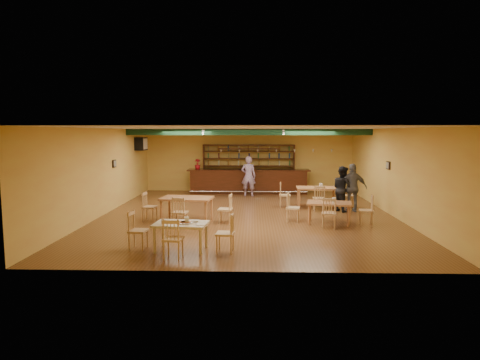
{
  "coord_description": "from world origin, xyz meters",
  "views": [
    {
      "loc": [
        0.19,
        -14.35,
        2.87
      ],
      "look_at": [
        -0.27,
        0.6,
        1.15
      ],
      "focal_mm": 31.28,
      "sensor_mm": 36.0,
      "label": 1
    }
  ],
  "objects_px": {
    "near_table": "(181,237)",
    "patron_right_a": "(342,189)",
    "bar_counter": "(249,181)",
    "dining_table_b": "(317,197)",
    "dining_table_c": "(187,210)",
    "patron_bar": "(249,176)",
    "dining_table_d": "(329,213)"
  },
  "relations": [
    {
      "from": "dining_table_d",
      "to": "patron_right_a",
      "type": "distance_m",
      "value": 2.3
    },
    {
      "from": "dining_table_c",
      "to": "near_table",
      "type": "distance_m",
      "value": 3.24
    },
    {
      "from": "dining_table_d",
      "to": "patron_right_a",
      "type": "xyz_separation_m",
      "value": [
        0.85,
        2.09,
        0.49
      ]
    },
    {
      "from": "dining_table_d",
      "to": "dining_table_b",
      "type": "bearing_deg",
      "value": 99.28
    },
    {
      "from": "dining_table_c",
      "to": "near_table",
      "type": "xyz_separation_m",
      "value": [
        0.36,
        -3.22,
        -0.06
      ]
    },
    {
      "from": "near_table",
      "to": "patron_right_a",
      "type": "relative_size",
      "value": 0.77
    },
    {
      "from": "near_table",
      "to": "dining_table_c",
      "type": "bearing_deg",
      "value": 102.15
    },
    {
      "from": "dining_table_b",
      "to": "dining_table_c",
      "type": "height_order",
      "value": "dining_table_c"
    },
    {
      "from": "bar_counter",
      "to": "patron_right_a",
      "type": "bearing_deg",
      "value": -51.71
    },
    {
      "from": "patron_bar",
      "to": "dining_table_d",
      "type": "bearing_deg",
      "value": 121.73
    },
    {
      "from": "dining_table_b",
      "to": "bar_counter",
      "type": "bearing_deg",
      "value": 128.65
    },
    {
      "from": "patron_bar",
      "to": "patron_right_a",
      "type": "bearing_deg",
      "value": 141.15
    },
    {
      "from": "bar_counter",
      "to": "patron_right_a",
      "type": "xyz_separation_m",
      "value": [
        3.46,
        -4.38,
        0.26
      ]
    },
    {
      "from": "dining_table_b",
      "to": "patron_right_a",
      "type": "height_order",
      "value": "patron_right_a"
    },
    {
      "from": "dining_table_c",
      "to": "patron_bar",
      "type": "height_order",
      "value": "patron_bar"
    },
    {
      "from": "near_table",
      "to": "patron_right_a",
      "type": "bearing_deg",
      "value": 52.12
    },
    {
      "from": "bar_counter",
      "to": "dining_table_b",
      "type": "bearing_deg",
      "value": -53.41
    },
    {
      "from": "bar_counter",
      "to": "dining_table_c",
      "type": "height_order",
      "value": "bar_counter"
    },
    {
      "from": "dining_table_b",
      "to": "patron_bar",
      "type": "height_order",
      "value": "patron_bar"
    },
    {
      "from": "dining_table_b",
      "to": "patron_bar",
      "type": "distance_m",
      "value": 3.86
    },
    {
      "from": "bar_counter",
      "to": "dining_table_d",
      "type": "height_order",
      "value": "bar_counter"
    },
    {
      "from": "bar_counter",
      "to": "near_table",
      "type": "xyz_separation_m",
      "value": [
        -1.54,
        -9.63,
        -0.22
      ]
    },
    {
      "from": "dining_table_c",
      "to": "near_table",
      "type": "relative_size",
      "value": 1.26
    },
    {
      "from": "bar_counter",
      "to": "patron_right_a",
      "type": "height_order",
      "value": "patron_right_a"
    },
    {
      "from": "dining_table_b",
      "to": "dining_table_d",
      "type": "distance_m",
      "value": 2.89
    },
    {
      "from": "dining_table_b",
      "to": "near_table",
      "type": "height_order",
      "value": "dining_table_b"
    },
    {
      "from": "dining_table_b",
      "to": "near_table",
      "type": "distance_m",
      "value": 7.36
    },
    {
      "from": "dining_table_c",
      "to": "bar_counter",
      "type": "bearing_deg",
      "value": 80.9
    },
    {
      "from": "dining_table_b",
      "to": "near_table",
      "type": "bearing_deg",
      "value": -122.69
    },
    {
      "from": "dining_table_b",
      "to": "patron_bar",
      "type": "relative_size",
      "value": 0.85
    },
    {
      "from": "dining_table_b",
      "to": "dining_table_c",
      "type": "bearing_deg",
      "value": -146.12
    },
    {
      "from": "patron_bar",
      "to": "patron_right_a",
      "type": "xyz_separation_m",
      "value": [
        3.45,
        -3.55,
        -0.08
      ]
    }
  ]
}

